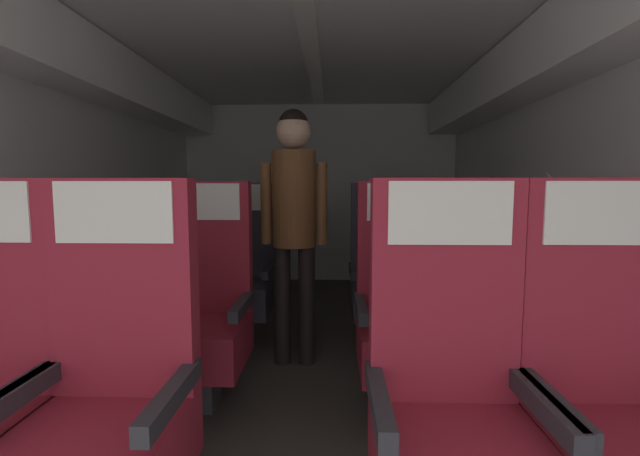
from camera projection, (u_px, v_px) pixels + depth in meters
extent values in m
cube|color=#3D3833|center=(306.00, 380.00, 2.59)|extent=(3.57, 5.94, 0.02)
cube|color=silver|center=(24.00, 199.00, 2.53)|extent=(0.08, 5.54, 2.19)
cube|color=silver|center=(598.00, 200.00, 2.43)|extent=(0.08, 5.54, 2.19)
cube|color=silver|center=(305.00, 4.00, 2.38)|extent=(3.45, 5.54, 0.06)
cube|color=silver|center=(320.00, 192.00, 5.26)|extent=(3.45, 0.06, 2.19)
cube|color=white|center=(50.00, 47.00, 2.44)|extent=(0.35, 5.32, 0.36)
cube|color=white|center=(569.00, 42.00, 2.35)|extent=(0.35, 5.32, 0.36)
cube|color=white|center=(305.00, 11.00, 2.38)|extent=(0.12, 4.99, 0.02)
cylinder|color=white|center=(543.00, 191.00, 2.98)|extent=(0.01, 0.26, 0.26)
cylinder|color=white|center=(486.00, 190.00, 4.08)|extent=(0.01, 0.26, 0.26)
cube|color=#28282D|center=(17.00, 393.00, 1.27)|extent=(0.05, 0.42, 0.06)
cube|color=maroon|center=(124.00, 287.00, 1.44)|extent=(0.48, 0.09, 0.73)
cube|color=#28282D|center=(172.00, 396.00, 1.25)|extent=(0.05, 0.42, 0.06)
cube|color=#28282D|center=(19.00, 394.00, 1.27)|extent=(0.05, 0.42, 0.06)
cube|color=silver|center=(113.00, 212.00, 1.36)|extent=(0.39, 0.01, 0.20)
cube|color=maroon|center=(592.00, 290.00, 1.40)|extent=(0.48, 0.09, 0.73)
cube|color=#28282D|center=(548.00, 401.00, 1.22)|extent=(0.05, 0.42, 0.06)
cube|color=silver|center=(607.00, 213.00, 1.32)|extent=(0.39, 0.01, 0.20)
cube|color=maroon|center=(444.00, 290.00, 1.40)|extent=(0.48, 0.09, 0.73)
cube|color=#28282D|center=(541.00, 403.00, 1.22)|extent=(0.05, 0.42, 0.06)
cube|color=#28282D|center=(379.00, 400.00, 1.23)|extent=(0.05, 0.42, 0.06)
cube|color=silver|center=(450.00, 213.00, 1.33)|extent=(0.39, 0.01, 0.20)
cube|color=#38383D|center=(111.00, 384.00, 2.26)|extent=(0.17, 0.18, 0.23)
cube|color=maroon|center=(109.00, 343.00, 2.24)|extent=(0.48, 0.50, 0.23)
cube|color=maroon|center=(124.00, 247.00, 2.40)|extent=(0.48, 0.09, 0.73)
cube|color=#28282D|center=(151.00, 305.00, 2.22)|extent=(0.05, 0.42, 0.06)
cube|color=#28282D|center=(64.00, 304.00, 2.23)|extent=(0.05, 0.42, 0.06)
cube|color=silver|center=(118.00, 202.00, 2.33)|extent=(0.39, 0.01, 0.20)
cube|color=#38383D|center=(200.00, 385.00, 2.26)|extent=(0.17, 0.18, 0.23)
cube|color=maroon|center=(199.00, 343.00, 2.23)|extent=(0.48, 0.50, 0.23)
cube|color=maroon|center=(208.00, 247.00, 2.39)|extent=(0.48, 0.09, 0.73)
cube|color=#28282D|center=(242.00, 306.00, 2.21)|extent=(0.05, 0.42, 0.06)
cube|color=#28282D|center=(154.00, 305.00, 2.22)|extent=(0.05, 0.42, 0.06)
cube|color=silver|center=(204.00, 202.00, 2.32)|extent=(0.39, 0.01, 0.20)
cube|color=#38383D|center=(496.00, 391.00, 2.20)|extent=(0.17, 0.18, 0.23)
cube|color=maroon|center=(498.00, 348.00, 2.17)|extent=(0.48, 0.50, 0.23)
cube|color=maroon|center=(487.00, 249.00, 2.33)|extent=(0.48, 0.09, 0.73)
cube|color=#28282D|center=(546.00, 309.00, 2.15)|extent=(0.05, 0.42, 0.06)
cube|color=#28282D|center=(453.00, 308.00, 2.16)|extent=(0.05, 0.42, 0.06)
cube|color=silver|center=(492.00, 202.00, 2.26)|extent=(0.39, 0.01, 0.20)
cube|color=#38383D|center=(405.00, 390.00, 2.20)|extent=(0.17, 0.18, 0.23)
cube|color=maroon|center=(406.00, 347.00, 2.18)|extent=(0.48, 0.50, 0.23)
cube|color=maroon|center=(401.00, 248.00, 2.34)|extent=(0.48, 0.09, 0.73)
cube|color=#28282D|center=(452.00, 309.00, 2.15)|extent=(0.05, 0.42, 0.06)
cube|color=#28282D|center=(361.00, 308.00, 2.17)|extent=(0.05, 0.42, 0.06)
cube|color=silver|center=(403.00, 202.00, 2.26)|extent=(0.39, 0.01, 0.20)
cube|color=#38383D|center=(176.00, 326.00, 3.20)|extent=(0.17, 0.18, 0.23)
cube|color=#33333D|center=(175.00, 297.00, 3.18)|extent=(0.48, 0.50, 0.23)
cube|color=#33333D|center=(183.00, 230.00, 3.34)|extent=(0.48, 0.09, 0.73)
cube|color=#28282D|center=(205.00, 270.00, 3.15)|extent=(0.05, 0.42, 0.06)
cube|color=#28282D|center=(143.00, 269.00, 3.17)|extent=(0.05, 0.42, 0.06)
cube|color=silver|center=(179.00, 197.00, 3.27)|extent=(0.39, 0.01, 0.20)
cube|color=#38383D|center=(239.00, 327.00, 3.19)|extent=(0.17, 0.18, 0.23)
cube|color=#33333D|center=(239.00, 297.00, 3.17)|extent=(0.48, 0.50, 0.23)
cube|color=#33333D|center=(243.00, 230.00, 3.32)|extent=(0.48, 0.09, 0.73)
cube|color=#28282D|center=(269.00, 270.00, 3.14)|extent=(0.05, 0.42, 0.06)
cube|color=#28282D|center=(207.00, 270.00, 3.15)|extent=(0.05, 0.42, 0.06)
cube|color=silver|center=(242.00, 197.00, 3.25)|extent=(0.39, 0.01, 0.20)
cube|color=#38383D|center=(449.00, 330.00, 3.13)|extent=(0.17, 0.18, 0.23)
cube|color=#33333D|center=(450.00, 299.00, 3.11)|extent=(0.48, 0.50, 0.23)
cube|color=#33333D|center=(444.00, 231.00, 3.27)|extent=(0.48, 0.09, 0.73)
cube|color=#28282D|center=(482.00, 272.00, 3.08)|extent=(0.05, 0.42, 0.06)
cube|color=#28282D|center=(418.00, 271.00, 3.09)|extent=(0.05, 0.42, 0.06)
cube|color=silver|center=(447.00, 198.00, 3.19)|extent=(0.39, 0.01, 0.20)
cube|color=#38383D|center=(384.00, 329.00, 3.15)|extent=(0.17, 0.18, 0.23)
cube|color=#33333D|center=(384.00, 298.00, 3.13)|extent=(0.48, 0.50, 0.23)
cube|color=#33333D|center=(382.00, 230.00, 3.29)|extent=(0.48, 0.09, 0.73)
cube|color=#28282D|center=(417.00, 271.00, 3.10)|extent=(0.05, 0.42, 0.06)
cube|color=#28282D|center=(353.00, 271.00, 3.12)|extent=(0.05, 0.42, 0.06)
cube|color=silver|center=(383.00, 197.00, 3.21)|extent=(0.39, 0.01, 0.20)
cylinder|color=black|center=(282.00, 305.00, 2.80)|extent=(0.11, 0.11, 0.78)
cylinder|color=black|center=(307.00, 305.00, 2.79)|extent=(0.11, 0.11, 0.78)
cylinder|color=brown|center=(294.00, 199.00, 2.73)|extent=(0.28, 0.28, 0.61)
cylinder|color=brown|center=(266.00, 204.00, 2.74)|extent=(0.07, 0.07, 0.52)
cylinder|color=brown|center=(322.00, 204.00, 2.72)|extent=(0.07, 0.07, 0.52)
sphere|color=tan|center=(293.00, 131.00, 2.68)|extent=(0.22, 0.22, 0.22)
sphere|color=black|center=(293.00, 124.00, 2.68)|extent=(0.19, 0.19, 0.19)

